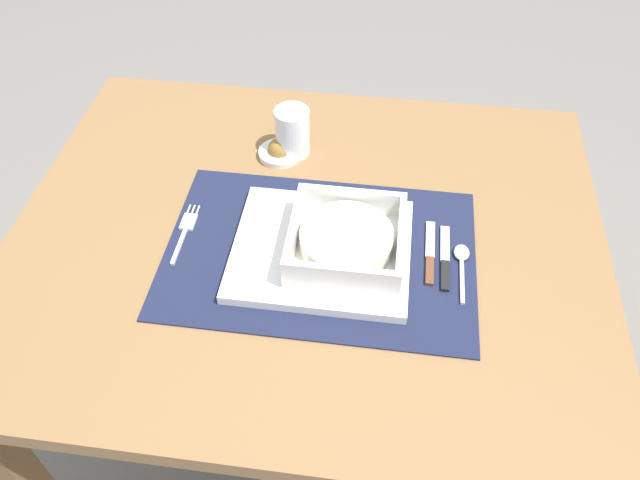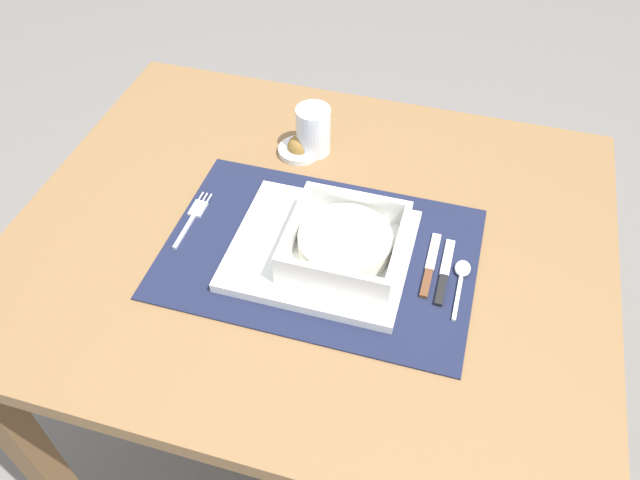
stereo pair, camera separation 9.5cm
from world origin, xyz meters
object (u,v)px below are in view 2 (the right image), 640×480
(bread_knife, at_px, (430,269))
(porridge_bowl, at_px, (345,244))
(dining_table, at_px, (311,274))
(condiment_saucer, at_px, (299,149))
(spoon, at_px, (462,274))
(fork, at_px, (194,215))
(drinking_glass, at_px, (313,133))
(butter_knife, at_px, (444,276))

(bread_knife, bearing_deg, porridge_bowl, -171.24)
(dining_table, bearing_deg, condiment_saucer, 112.69)
(porridge_bowl, xyz_separation_m, spoon, (0.18, 0.02, -0.03))
(fork, relative_size, condiment_saucer, 1.72)
(drinking_glass, bearing_deg, condiment_saucer, -144.58)
(bread_knife, distance_m, drinking_glass, 0.34)
(porridge_bowl, bearing_deg, dining_table, 145.09)
(condiment_saucer, bearing_deg, fork, -119.35)
(porridge_bowl, xyz_separation_m, condiment_saucer, (-0.14, 0.23, -0.03))
(dining_table, distance_m, condiment_saucer, 0.23)
(spoon, xyz_separation_m, condiment_saucer, (-0.32, 0.21, 0.00))
(butter_knife, height_order, bread_knife, same)
(butter_knife, distance_m, condiment_saucer, 0.37)
(dining_table, distance_m, butter_knife, 0.25)
(porridge_bowl, height_order, condiment_saucer, porridge_bowl)
(porridge_bowl, bearing_deg, condiment_saucer, 122.12)
(butter_knife, bearing_deg, spoon, 22.36)
(butter_knife, height_order, condiment_saucer, condiment_saucer)
(dining_table, distance_m, porridge_bowl, 0.17)
(drinking_glass, height_order, condiment_saucer, drinking_glass)
(dining_table, xyz_separation_m, spoon, (0.24, -0.03, 0.12))
(porridge_bowl, distance_m, spoon, 0.18)
(spoon, xyz_separation_m, drinking_glass, (-0.30, 0.23, 0.03))
(porridge_bowl, height_order, fork, porridge_bowl)
(dining_table, bearing_deg, fork, -173.28)
(fork, height_order, drinking_glass, drinking_glass)
(spoon, height_order, drinking_glass, drinking_glass)
(porridge_bowl, distance_m, bread_knife, 0.13)
(fork, distance_m, butter_knife, 0.41)
(bread_knife, xyz_separation_m, drinking_glass, (-0.25, 0.23, 0.03))
(bread_knife, relative_size, condiment_saucer, 1.73)
(dining_table, distance_m, spoon, 0.27)
(porridge_bowl, height_order, butter_knife, porridge_bowl)
(condiment_saucer, bearing_deg, spoon, -33.47)
(porridge_bowl, distance_m, fork, 0.26)
(butter_knife, relative_size, condiment_saucer, 1.74)
(butter_knife, bearing_deg, condiment_saucer, 147.60)
(spoon, distance_m, condiment_saucer, 0.38)
(dining_table, bearing_deg, porridge_bowl, -34.91)
(bread_knife, bearing_deg, drinking_glass, 138.42)
(bread_knife, distance_m, condiment_saucer, 0.35)
(dining_table, relative_size, fork, 7.31)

